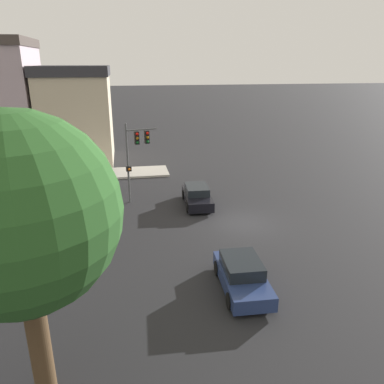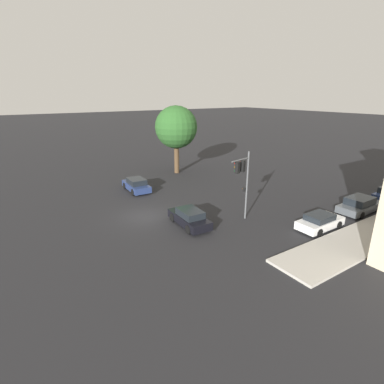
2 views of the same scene
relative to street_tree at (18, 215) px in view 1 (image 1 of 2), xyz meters
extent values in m
plane|color=black|center=(11.28, -9.79, -5.91)|extent=(300.00, 300.00, 0.00)
cube|color=beige|center=(29.69, 1.78, -1.73)|extent=(7.88, 6.60, 8.37)
cube|color=#2D2D33|center=(29.69, 1.78, 2.93)|extent=(8.20, 6.87, 0.94)
cube|color=#B29EA8|center=(29.73, 7.90, -0.43)|extent=(7.96, 5.06, 10.96)
cube|color=#473D38|center=(29.73, 7.90, 5.45)|extent=(8.28, 5.26, 0.81)
cylinder|color=#4C3823|center=(0.00, 0.00, -3.94)|extent=(0.63, 0.63, 3.94)
sphere|color=#285623|center=(0.00, 0.00, 0.04)|extent=(5.37, 5.37, 5.37)
cylinder|color=#515456|center=(16.32, -2.90, -3.06)|extent=(0.14, 0.14, 5.71)
cylinder|color=#515456|center=(16.56, -3.97, -0.71)|extent=(0.58, 2.15, 0.10)
cube|color=black|center=(16.48, -3.61, -1.26)|extent=(0.36, 0.36, 0.90)
sphere|color=red|center=(16.30, -3.65, -0.96)|extent=(0.20, 0.20, 0.20)
sphere|color=#99660F|center=(16.30, -3.65, -1.26)|extent=(0.20, 0.20, 0.20)
sphere|color=#0F511E|center=(16.30, -3.65, -1.56)|extent=(0.20, 0.20, 0.20)
cube|color=black|center=(16.64, -4.32, -1.26)|extent=(0.36, 0.36, 0.90)
sphere|color=red|center=(16.46, -4.36, -0.96)|extent=(0.20, 0.20, 0.20)
sphere|color=#99660F|center=(16.46, -4.36, -1.26)|extent=(0.20, 0.20, 0.20)
sphere|color=#0F511E|center=(16.46, -4.36, -1.56)|extent=(0.20, 0.20, 0.20)
cube|color=black|center=(16.15, -2.94, -3.36)|extent=(0.29, 0.39, 0.35)
sphere|color=orange|center=(16.01, -2.97, -3.36)|extent=(0.18, 0.18, 0.18)
cube|color=navy|center=(4.29, -7.58, -5.40)|extent=(4.27, 1.99, 0.64)
cube|color=black|center=(4.46, -7.59, -4.80)|extent=(2.25, 1.69, 0.56)
cylinder|color=black|center=(2.96, -8.38, -5.57)|extent=(0.70, 0.25, 0.69)
cylinder|color=black|center=(3.03, -6.67, -5.57)|extent=(0.70, 0.25, 0.69)
cylinder|color=black|center=(5.56, -8.49, -5.57)|extent=(0.70, 0.25, 0.69)
cylinder|color=black|center=(5.63, -6.78, -5.57)|extent=(0.70, 0.25, 0.69)
cube|color=black|center=(14.91, -7.60, -5.39)|extent=(4.34, 1.94, 0.66)
cube|color=black|center=(15.08, -7.61, -4.80)|extent=(2.29, 1.63, 0.52)
cylinder|color=black|center=(13.55, -8.34, -5.57)|extent=(0.70, 0.25, 0.69)
cylinder|color=black|center=(13.63, -6.73, -5.57)|extent=(0.70, 0.25, 0.69)
cylinder|color=black|center=(16.19, -8.47, -5.57)|extent=(0.70, 0.25, 0.69)
cylinder|color=black|center=(16.27, -6.86, -5.57)|extent=(0.70, 0.25, 0.69)
cube|color=silver|center=(21.00, 0.59, -5.43)|extent=(1.74, 4.01, 0.62)
cube|color=black|center=(21.00, 0.43, -4.90)|extent=(1.52, 2.09, 0.45)
cylinder|color=black|center=(20.19, 1.82, -5.61)|extent=(0.22, 0.62, 0.61)
cylinder|color=black|center=(21.79, 1.83, -5.61)|extent=(0.22, 0.62, 0.61)
cylinder|color=black|center=(20.21, -0.66, -5.61)|extent=(0.22, 0.62, 0.61)
cylinder|color=black|center=(21.81, -0.65, -5.61)|extent=(0.22, 0.62, 0.61)
cube|color=#4C5156|center=(20.79, 6.66, -5.44)|extent=(2.05, 4.67, 0.60)
cube|color=black|center=(20.79, 6.48, -4.83)|extent=(1.77, 2.44, 0.63)
cylinder|color=black|center=(19.90, 5.21, -5.61)|extent=(0.23, 0.62, 0.61)
cylinder|color=black|center=(21.74, 5.25, -5.61)|extent=(0.23, 0.62, 0.61)
camera|label=1|loc=(-9.52, -2.82, 3.71)|focal=35.00mm
camera|label=2|loc=(33.39, -19.40, 4.16)|focal=28.00mm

